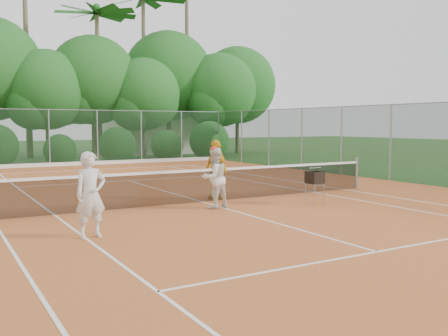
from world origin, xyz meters
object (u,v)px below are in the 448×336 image
at_px(player_center_grp, 214,178).
at_px(player_white, 91,195).
at_px(player_yellow, 216,170).
at_px(ball_hopper, 315,178).

bearing_deg(player_center_grp, player_white, -154.47).
relative_size(player_center_grp, player_yellow, 0.93).
xyz_separation_m(player_white, player_center_grp, (3.77, 1.80, -0.03)).
distance_m(player_white, ball_hopper, 6.61).
xyz_separation_m(player_white, player_yellow, (4.58, 3.15, 0.04)).
height_order(player_white, ball_hopper, player_white).
distance_m(player_center_grp, ball_hopper, 2.88).
distance_m(player_white, player_center_grp, 4.17).
xyz_separation_m(player_center_grp, ball_hopper, (2.76, -0.80, -0.09)).
relative_size(player_center_grp, ball_hopper, 1.80).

